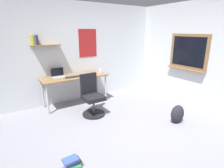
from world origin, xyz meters
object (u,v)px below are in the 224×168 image
Objects in this scene: computer_mouse at (83,75)px; coffee_mug at (100,71)px; book_stack_on_floor at (72,163)px; desk at (75,79)px; backpack at (177,114)px; laptop at (58,75)px; office_chair at (92,98)px; keyboard at (73,77)px.

coffee_mug reaches higher than computer_mouse.
computer_mouse is 2.49m from book_stack_on_floor.
computer_mouse is at bearing -20.36° from desk.
backpack is 1.58× the size of book_stack_on_floor.
laptop reaches higher than backpack.
desk is 6.79× the size of book_stack_on_floor.
desk is 0.75m from coffee_mug.
backpack is (1.32, -1.35, -0.21)m from office_chair.
book_stack_on_floor is (-0.95, -2.17, -0.61)m from desk.
computer_mouse is at bearing 61.37° from book_stack_on_floor.
backpack is at bearing -56.37° from desk.
keyboard is 3.56× the size of computer_mouse.
laptop is at bearing 171.61° from coffee_mug.
office_chair is 2.57× the size of keyboard.
laptop reaches higher than office_chair.
office_chair is 2.43× the size of backpack.
backpack is (1.78, -2.26, -0.62)m from laptop.
desk is 18.21× the size of coffee_mug.
keyboard is at bearing 126.13° from backpack.
laptop is at bearing 143.82° from keyboard.
computer_mouse is at bearing -174.72° from coffee_mug.
office_chair reaches higher than coffee_mug.
office_chair is at bearing -63.05° from laptop.
computer_mouse is (0.28, 0.00, 0.01)m from keyboard.
laptop is 3.37× the size of coffee_mug.
office_chair is 0.80m from keyboard.
computer_mouse is 2.44m from backpack.
backpack is at bearing 1.28° from book_stack_on_floor.
office_chair reaches higher than desk.
keyboard is (0.29, -0.21, -0.04)m from laptop.
computer_mouse reaches higher than book_stack_on_floor.
keyboard is 4.02× the size of coffee_mug.
desk is 5.40× the size of laptop.
coffee_mug reaches higher than desk.
laptop is at bearing 159.41° from desk.
computer_mouse is 0.54m from coffee_mug.
book_stack_on_floor is (-0.86, -2.09, -0.69)m from keyboard.
laptop is 0.37m from keyboard.
laptop is 2.49m from book_stack_on_floor.
coffee_mug is (0.65, 0.75, 0.40)m from office_chair.
backpack is at bearing -72.26° from coffee_mug.
computer_mouse is at bearing 0.00° from keyboard.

